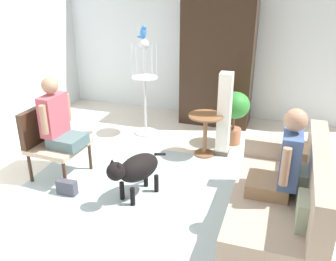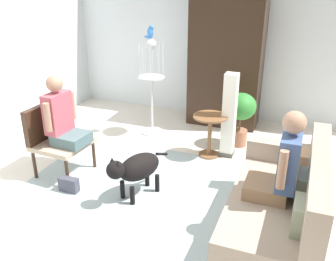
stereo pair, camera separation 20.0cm
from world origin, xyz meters
TOP-DOWN VIEW (x-y plane):
  - ground_plane at (0.00, 0.00)m, footprint 7.25×7.25m
  - back_wall at (0.00, 3.08)m, footprint 6.00×0.12m
  - area_rug at (-0.16, 0.02)m, footprint 2.94×2.53m
  - couch at (1.48, -0.10)m, footprint 0.89×1.81m
  - armchair at (-1.43, 0.17)m, footprint 0.66×0.70m
  - person_on_couch at (1.43, -0.13)m, footprint 0.49×0.56m
  - person_on_armchair at (-1.27, 0.16)m, footprint 0.48×0.54m
  - round_end_table at (0.35, 1.32)m, footprint 0.49×0.49m
  - dog at (-0.17, -0.02)m, footprint 0.51×0.83m
  - bird_cage_stand at (-0.75, 1.79)m, footprint 0.41×0.41m
  - parrot at (-0.75, 1.79)m, footprint 0.17×0.10m
  - potted_plant at (0.68, 1.84)m, footprint 0.45×0.45m
  - column_lamp at (0.59, 1.44)m, footprint 0.20×0.20m
  - armoire_cabinet at (0.23, 2.67)m, footprint 1.18×0.56m
  - handbag at (-0.99, -0.22)m, footprint 0.24×0.10m

SIDE VIEW (x-z plane):
  - ground_plane at x=0.00m, z-range 0.00..0.00m
  - area_rug at x=-0.16m, z-range 0.00..0.01m
  - handbag at x=-0.99m, z-range 0.00..0.18m
  - couch at x=1.48m, z-range -0.14..0.79m
  - dog at x=-0.17m, z-range 0.08..0.69m
  - round_end_table at x=0.35m, z-range 0.09..0.72m
  - armchair at x=-1.43m, z-range 0.07..0.99m
  - potted_plant at x=0.68m, z-range 0.13..0.97m
  - column_lamp at x=0.59m, z-range -0.01..1.21m
  - person_on_couch at x=1.43m, z-range 0.34..1.25m
  - person_on_armchair at x=-1.27m, z-range 0.36..1.24m
  - bird_cage_stand at x=-0.75m, z-range 0.05..1.60m
  - armoire_cabinet at x=0.23m, z-range 0.00..2.17m
  - back_wall at x=0.00m, z-range 0.00..2.79m
  - parrot at x=-0.75m, z-range 1.54..1.74m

